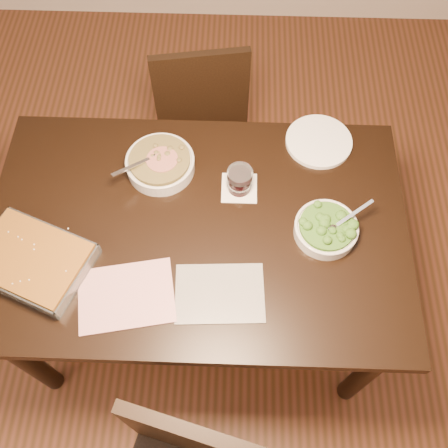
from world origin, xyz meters
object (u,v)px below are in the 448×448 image
dinner_plate (319,141)px  stew_bowl (160,163)px  baking_dish (32,261)px  broccoli_bowl (326,229)px  chair_far (201,102)px  wine_tumbler (240,180)px  table (198,239)px

dinner_plate → stew_bowl: bearing=-166.6°
stew_bowl → baking_dish: (-0.36, -0.38, -0.00)m
broccoli_bowl → chair_far: (-0.47, 0.81, -0.30)m
broccoli_bowl → wine_tumbler: size_ratio=2.28×
table → wine_tumbler: bearing=47.6°
wine_tumbler → chair_far: (-0.18, 0.65, -0.33)m
broccoli_bowl → dinner_plate: broccoli_bowl is taller
table → dinner_plate: (0.42, 0.36, 0.10)m
table → chair_far: bearing=93.1°
chair_far → stew_bowl: bearing=71.2°
stew_bowl → wine_tumbler: bearing=-14.9°
stew_bowl → wine_tumbler: size_ratio=2.51×
chair_far → wine_tumbler: bearing=96.4°
wine_tumbler → broccoli_bowl: bearing=-30.1°
table → broccoli_bowl: size_ratio=6.39×
table → wine_tumbler: wine_tumbler is taller
table → chair_far: (-0.04, 0.80, -0.18)m
wine_tumbler → chair_far: 0.75m
wine_tumbler → dinner_plate: size_ratio=0.40×
broccoli_bowl → baking_dish: 0.94m
stew_bowl → chair_far: (0.10, 0.57, -0.31)m
baking_dish → wine_tumbler: size_ratio=4.30×
wine_tumbler → chair_far: bearing=105.7°
chair_far → table: bearing=83.7°
stew_bowl → dinner_plate: (0.56, 0.13, -0.02)m
dinner_plate → table: bearing=-139.7°
wine_tumbler → chair_far: same height
baking_dish → chair_far: (0.46, 0.96, -0.31)m
stew_bowl → broccoli_bowl: 0.61m
table → chair_far: chair_far is taller
dinner_plate → chair_far: size_ratio=0.28×
table → baking_dish: 0.54m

